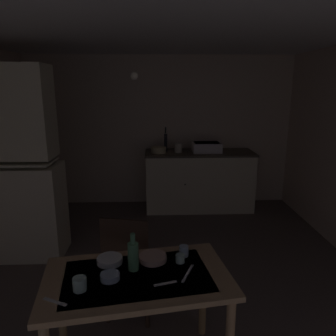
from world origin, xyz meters
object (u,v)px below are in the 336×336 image
sink_basin (207,147)px  mug_dark (184,251)px  hutch_cabinet (16,171)px  hand_pump (166,141)px  mixing_bowl_counter (159,150)px  serving_bowl_wide (110,260)px  chair_far_side (129,264)px  dining_table (138,290)px  glass_bottle (133,255)px

sink_basin → mug_dark: sink_basin is taller
hutch_cabinet → sink_basin: (2.36, 1.42, 0.00)m
sink_basin → hand_pump: hand_pump is taller
mixing_bowl_counter → serving_bowl_wide: 2.93m
chair_far_side → mug_dark: 0.61m
sink_basin → mixing_bowl_counter: bearing=-176.2°
sink_basin → hand_pump: (-0.64, 0.05, 0.09)m
hand_pump → mixing_bowl_counter: bearing=-139.7°
sink_basin → dining_table: sink_basin is taller
mug_dark → chair_far_side: bearing=141.7°
hutch_cabinet → chair_far_side: size_ratio=2.29×
chair_far_side → glass_bottle: bearing=-81.4°
sink_basin → hand_pump: bearing=176.0°
mixing_bowl_counter → dining_table: (-0.17, -3.07, -0.33)m
hand_pump → serving_bowl_wide: hand_pump is taller
sink_basin → glass_bottle: bearing=-107.3°
dining_table → mug_dark: (0.32, 0.24, 0.14)m
mixing_bowl_counter → glass_bottle: size_ratio=0.91×
hutch_cabinet → hand_pump: (1.72, 1.46, 0.09)m
chair_far_side → serving_bowl_wide: size_ratio=5.40×
hutch_cabinet → hand_pump: size_ratio=5.54×
mixing_bowl_counter → mug_dark: (0.15, -2.83, -0.19)m
serving_bowl_wide → chair_far_side: bearing=77.0°
hand_pump → chair_far_side: 2.69m
hutch_cabinet → mug_dark: size_ratio=28.54×
sink_basin → hutch_cabinet: bearing=-149.0°
serving_bowl_wide → mug_dark: bearing=8.1°
glass_bottle → chair_far_side: bearing=98.6°
mug_dark → glass_bottle: (-0.35, -0.16, 0.06)m
glass_bottle → hutch_cabinet: bearing=131.0°
serving_bowl_wide → glass_bottle: bearing=-27.8°
dining_table → mug_dark: 0.42m
hand_pump → glass_bottle: 3.11m
chair_far_side → serving_bowl_wide: 0.50m
hutch_cabinet → mixing_bowl_counter: size_ratio=9.23×
hutch_cabinet → chair_far_side: hutch_cabinet is taller
mug_dark → glass_bottle: 0.39m
mixing_bowl_counter → hand_pump: bearing=40.3°
chair_far_side → mug_dark: (0.42, -0.33, 0.29)m
hutch_cabinet → dining_table: size_ratio=1.70×
hand_pump → serving_bowl_wide: 3.05m
sink_basin → glass_bottle: sink_basin is taller
hutch_cabinet → mixing_bowl_counter: 2.11m
dining_table → chair_far_side: bearing=100.3°
dining_table → sink_basin: bearing=73.6°
hutch_cabinet → dining_table: bearing=-49.7°
sink_basin → dining_table: size_ratio=0.35×
dining_table → glass_bottle: (-0.03, 0.07, 0.21)m
dining_table → serving_bowl_wide: (-0.20, 0.16, 0.13)m
dining_table → glass_bottle: glass_bottle is taller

